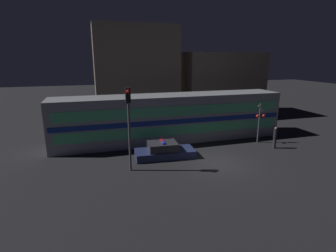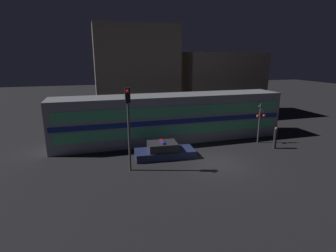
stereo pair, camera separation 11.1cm
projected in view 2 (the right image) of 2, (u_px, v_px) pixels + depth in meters
name	position (u px, v px, depth m)	size (l,w,h in m)	color
ground_plane	(218.00, 163.00, 18.30)	(120.00, 120.00, 0.00)	black
train	(171.00, 118.00, 23.13)	(20.13, 3.15, 4.07)	#999EA5
police_car	(164.00, 151.00, 19.38)	(4.48, 2.08, 1.27)	navy
pedestrian	(275.00, 138.00, 21.17)	(0.30, 0.30, 1.79)	#2D2833
crossing_signal_near	(260.00, 120.00, 22.31)	(0.88, 0.34, 3.42)	#4C4C51
traffic_light_corner	(128.00, 117.00, 16.30)	(0.30, 0.46, 5.40)	#4C4C51
building_left	(137.00, 74.00, 29.74)	(9.22, 4.20, 10.71)	#726656
building_center	(219.00, 84.00, 33.77)	(9.98, 6.34, 7.82)	#726656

